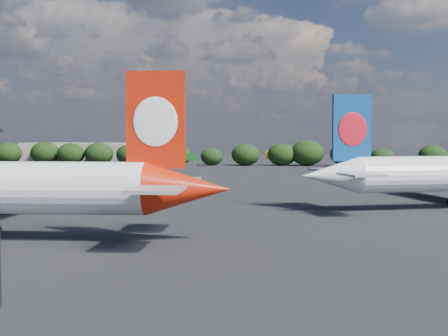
# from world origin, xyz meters

# --- Properties ---
(ground) EXTENTS (500.00, 500.00, 0.00)m
(ground) POSITION_xyz_m (0.00, 60.00, 0.00)
(ground) COLOR black
(ground) RESTS_ON ground
(terminal_building) EXTENTS (42.00, 16.00, 8.00)m
(terminal_building) POSITION_xyz_m (-65.00, 192.00, 4.00)
(terminal_building) COLOR gray
(terminal_building) RESTS_ON ground
(highway_sign) EXTENTS (6.00, 0.30, 4.50)m
(highway_sign) POSITION_xyz_m (-18.00, 176.00, 3.13)
(highway_sign) COLOR #125E1B
(highway_sign) RESTS_ON ground
(billboard_yellow) EXTENTS (5.00, 0.30, 5.50)m
(billboard_yellow) POSITION_xyz_m (12.00, 182.00, 3.87)
(billboard_yellow) COLOR gold
(billboard_yellow) RESTS_ON ground
(horizon_treeline) EXTENTS (200.86, 13.50, 9.28)m
(horizon_treeline) POSITION_xyz_m (3.77, 180.99, 4.04)
(horizon_treeline) COLOR black
(horizon_treeline) RESTS_ON ground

